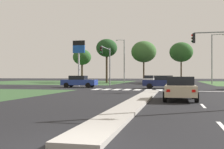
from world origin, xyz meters
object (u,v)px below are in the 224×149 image
at_px(treeline_fourth, 181,52).
at_px(fuel_price_totem, 79,53).
at_px(street_lamp_fourth, 124,59).
at_px(car_maroon_second, 155,79).
at_px(car_blue_near, 79,81).
at_px(treeline_near, 82,57).
at_px(car_beige_seventh, 180,88).
at_px(street_lamp_third, 213,56).
at_px(car_white_fourth, 149,80).
at_px(treeline_third, 144,52).
at_px(car_grey_third, 152,79).
at_px(car_navy_sixth, 163,82).
at_px(traffic_signal_far_left, 107,59).
at_px(traffic_signal_near_right, 218,49).
at_px(treeline_second, 107,48).

bearing_deg(treeline_fourth, fuel_price_totem, -122.10).
relative_size(street_lamp_fourth, treeline_fourth, 1.07).
bearing_deg(fuel_price_totem, car_maroon_second, 73.43).
relative_size(car_blue_near, treeline_near, 0.58).
distance_m(car_beige_seventh, street_lamp_third, 35.45).
height_order(car_white_fourth, fuel_price_totem, fuel_price_totem).
distance_m(street_lamp_third, treeline_near, 30.73).
relative_size(street_lamp_fourth, treeline_near, 1.20).
bearing_deg(car_blue_near, treeline_third, 168.21).
relative_size(car_blue_near, car_grey_third, 1.01).
height_order(car_grey_third, car_navy_sixth, car_navy_sixth).
relative_size(car_maroon_second, traffic_signal_far_left, 0.77).
height_order(car_blue_near, street_lamp_fourth, street_lamp_fourth).
height_order(car_maroon_second, car_grey_third, car_grey_third).
relative_size(traffic_signal_near_right, street_lamp_third, 0.68).
bearing_deg(fuel_price_totem, treeline_third, 71.97).
height_order(car_maroon_second, car_beige_seventh, car_beige_seventh).
height_order(car_navy_sixth, traffic_signal_far_left, traffic_signal_far_left).
bearing_deg(treeline_fourth, street_lamp_third, -63.06).
xyz_separation_m(car_grey_third, car_beige_seventh, (4.62, -38.07, -0.02)).
xyz_separation_m(car_maroon_second, traffic_signal_far_left, (-5.16, -29.47, 3.26)).
xyz_separation_m(car_white_fourth, car_navy_sixth, (3.07, -17.22, -0.01)).
bearing_deg(treeline_third, treeline_second, -165.55).
relative_size(car_maroon_second, car_grey_third, 0.98).
height_order(car_blue_near, treeline_near, treeline_near).
bearing_deg(car_grey_third, treeline_third, -65.62).
bearing_deg(car_navy_sixth, fuel_price_totem, 65.97).
bearing_deg(street_lamp_fourth, car_blue_near, -92.53).
xyz_separation_m(car_maroon_second, street_lamp_fourth, (-6.31, -9.00, 4.45)).
distance_m(car_grey_third, traffic_signal_far_left, 17.25).
distance_m(car_maroon_second, traffic_signal_near_right, 41.68).
height_order(treeline_second, treeline_third, treeline_second).
bearing_deg(traffic_signal_near_right, treeline_near, 126.04).
xyz_separation_m(treeline_third, treeline_fourth, (7.93, 2.07, -0.06)).
bearing_deg(treeline_third, street_lamp_third, -32.15).
xyz_separation_m(car_grey_third, car_navy_sixth, (2.94, -22.60, 0.01)).
bearing_deg(car_blue_near, treeline_fourth, 154.77).
relative_size(car_grey_third, car_beige_seventh, 1.05).
relative_size(traffic_signal_far_left, fuel_price_totem, 0.87).
bearing_deg(traffic_signal_near_right, street_lamp_fourth, 115.39).
relative_size(car_navy_sixth, traffic_signal_near_right, 0.76).
relative_size(street_lamp_fourth, treeline_second, 1.00).
distance_m(car_blue_near, traffic_signal_far_left, 6.88).
xyz_separation_m(car_beige_seventh, treeline_near, (-21.99, 46.35, 5.14)).
height_order(car_maroon_second, traffic_signal_far_left, traffic_signal_far_left).
bearing_deg(street_lamp_third, fuel_price_totem, -146.11).
bearing_deg(street_lamp_fourth, car_maroon_second, 54.94).
bearing_deg(treeline_near, car_grey_third, -25.46).
height_order(car_blue_near, car_maroon_second, car_blue_near).
height_order(street_lamp_third, fuel_price_totem, street_lamp_third).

